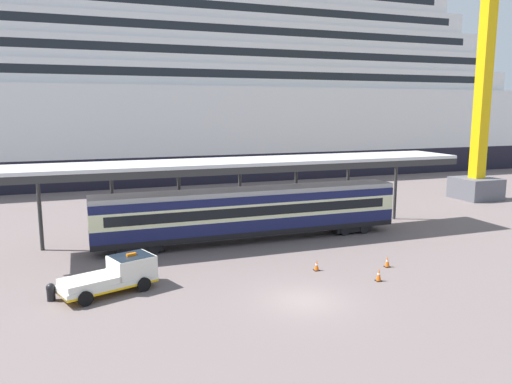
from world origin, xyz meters
TOP-DOWN VIEW (x-y plane):
  - ground_plane at (0.00, 0.00)m, footprint 400.00×400.00m
  - cruise_ship at (-12.32, 55.53)m, footprint 151.84×27.48m
  - platform_canopy at (1.34, 12.97)m, footprint 35.34×5.20m
  - train_carriage at (1.34, 12.49)m, footprint 23.89×2.81m
  - service_truck at (-9.33, 4.92)m, footprint 5.58×3.65m
  - traffic_cone_near at (7.53, 3.34)m, footprint 0.36×0.36m
  - traffic_cone_mid at (5.49, 1.27)m, footprint 0.36×0.36m
  - traffic_cone_far at (2.88, 4.27)m, footprint 0.36×0.36m
  - dockside_crane at (32.28, 20.94)m, footprint 14.99×4.40m
  - quay_bollard at (-12.76, 4.65)m, footprint 0.48×0.48m

SIDE VIEW (x-z plane):
  - ground_plane at x=0.00m, z-range 0.00..0.00m
  - traffic_cone_far at x=2.88m, z-range -0.01..0.68m
  - traffic_cone_near at x=7.53m, z-range -0.01..0.71m
  - traffic_cone_mid at x=5.49m, z-range -0.01..0.76m
  - quay_bollard at x=-12.76m, z-range 0.04..1.00m
  - service_truck at x=-9.33m, z-range -0.02..2.00m
  - train_carriage at x=1.34m, z-range 0.26..4.37m
  - platform_canopy at x=1.34m, z-range 2.80..9.09m
  - cruise_ship at x=-12.32m, z-range -5.64..31.46m
  - dockside_crane at x=32.28m, z-range -12.07..54.41m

